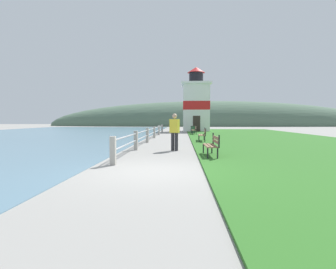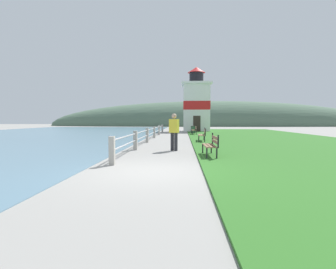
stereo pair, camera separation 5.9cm
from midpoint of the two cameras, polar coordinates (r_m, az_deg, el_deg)
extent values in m
plane|color=gray|center=(7.74, -3.57, -8.01)|extent=(160.00, 160.00, 0.00)
cube|color=#2D6623|center=(21.90, 20.79, -0.84)|extent=(12.00, 39.88, 0.06)
cube|color=slate|center=(25.66, -32.34, -0.62)|extent=(24.00, 63.81, 0.01)
cube|color=#A8A399|center=(8.90, -11.92, -3.47)|extent=(0.18, 0.18, 0.96)
cube|color=#A8A399|center=(13.10, -6.99, -1.29)|extent=(0.18, 0.18, 0.96)
cube|color=#A8A399|center=(17.36, -4.47, -0.17)|extent=(0.18, 0.18, 0.96)
cube|color=#A8A399|center=(21.64, -2.94, 0.51)|extent=(0.18, 0.18, 0.96)
cube|color=#A8A399|center=(25.94, -1.92, 0.97)|extent=(0.18, 0.18, 0.96)
cube|color=#A8A399|center=(30.24, -1.19, 1.29)|extent=(0.18, 0.18, 0.96)
cylinder|color=#B2B2B7|center=(19.48, -3.62, 1.20)|extent=(0.06, 21.60, 0.06)
cylinder|color=#B2B2B7|center=(19.50, -3.62, 0.21)|extent=(0.06, 21.60, 0.06)
cube|color=brown|center=(10.67, 8.34, -2.38)|extent=(0.15, 1.62, 0.04)
cube|color=brown|center=(10.69, 9.12, -2.38)|extent=(0.15, 1.62, 0.04)
cube|color=brown|center=(10.71, 9.90, -2.37)|extent=(0.15, 1.62, 0.04)
cube|color=brown|center=(10.70, 10.38, -0.68)|extent=(0.09, 1.62, 0.11)
cube|color=brown|center=(10.71, 10.37, -1.52)|extent=(0.09, 1.62, 0.11)
cube|color=black|center=(9.92, 8.61, -4.23)|extent=(0.05, 0.05, 0.45)
cube|color=black|center=(11.47, 7.71, -3.21)|extent=(0.05, 0.05, 0.45)
cube|color=black|center=(9.97, 10.73, -4.22)|extent=(0.05, 0.05, 0.45)
cube|color=black|center=(11.51, 9.54, -3.21)|extent=(0.05, 0.05, 0.45)
cube|color=black|center=(9.93, 11.04, -1.52)|extent=(0.05, 0.05, 0.49)
cube|color=black|center=(11.48, 9.80, -0.87)|extent=(0.05, 0.05, 0.49)
cube|color=brown|center=(17.95, 6.93, -0.10)|extent=(0.21, 1.87, 0.04)
cube|color=brown|center=(17.95, 7.40, -0.10)|extent=(0.21, 1.87, 0.04)
cube|color=brown|center=(17.96, 7.87, -0.11)|extent=(0.21, 1.87, 0.04)
cube|color=brown|center=(17.94, 8.15, 0.90)|extent=(0.15, 1.87, 0.11)
cube|color=brown|center=(17.95, 8.15, 0.40)|extent=(0.15, 1.87, 0.11)
cube|color=black|center=(17.06, 6.83, -1.10)|extent=(0.05, 0.05, 0.45)
cube|color=black|center=(18.87, 6.78, -0.68)|extent=(0.05, 0.05, 0.45)
cube|color=black|center=(17.07, 8.08, -1.11)|extent=(0.05, 0.05, 0.45)
cube|color=black|center=(18.88, 7.90, -0.69)|extent=(0.05, 0.05, 0.45)
cube|color=black|center=(17.04, 8.25, 0.47)|extent=(0.05, 0.05, 0.49)
cube|color=black|center=(18.86, 8.06, 0.73)|extent=(0.05, 0.05, 0.49)
cube|color=brown|center=(26.34, 5.37, 0.97)|extent=(0.17, 1.75, 0.04)
cube|color=brown|center=(26.35, 5.69, 0.96)|extent=(0.17, 1.75, 0.04)
cube|color=brown|center=(26.36, 6.01, 0.96)|extent=(0.17, 1.75, 0.04)
cube|color=brown|center=(26.36, 6.20, 1.65)|extent=(0.11, 1.75, 0.11)
cube|color=brown|center=(26.36, 6.20, 1.31)|extent=(0.11, 1.75, 0.11)
cube|color=black|center=(25.50, 5.42, 0.34)|extent=(0.05, 0.05, 0.45)
cube|color=black|center=(27.19, 5.16, 0.52)|extent=(0.05, 0.05, 0.45)
cube|color=black|center=(25.53, 6.25, 0.34)|extent=(0.05, 0.05, 0.45)
cube|color=black|center=(27.22, 5.94, 0.52)|extent=(0.05, 0.05, 0.45)
cube|color=black|center=(25.52, 6.36, 1.39)|extent=(0.05, 0.05, 0.49)
cube|color=black|center=(27.20, 6.04, 1.51)|extent=(0.05, 0.05, 0.49)
cube|color=white|center=(34.45, 6.21, 5.71)|extent=(3.31, 3.31, 6.01)
cube|color=red|center=(34.47, 6.21, 6.21)|extent=(3.35, 3.35, 1.08)
cube|color=white|center=(34.73, 6.24, 10.88)|extent=(3.80, 3.80, 0.25)
cylinder|color=black|center=(34.84, 6.25, 12.15)|extent=(1.82, 1.82, 1.32)
cone|color=red|center=(35.02, 6.26, 13.80)|extent=(2.27, 2.27, 0.72)
cube|color=#332823|center=(32.75, 6.34, 2.33)|extent=(0.90, 0.06, 2.00)
cylinder|color=#28282D|center=(12.77, 1.06, -1.56)|extent=(0.16, 0.16, 0.88)
cylinder|color=#28282D|center=(12.68, 1.86, -1.60)|extent=(0.16, 0.16, 0.88)
cube|color=yellow|center=(12.68, 1.46, 1.89)|extent=(0.50, 0.40, 0.66)
sphere|color=tan|center=(12.68, 1.47, 4.02)|extent=(0.24, 0.24, 0.24)
cylinder|color=#2D5138|center=(28.24, 5.56, 0.98)|extent=(0.50, 0.50, 0.80)
cylinder|color=black|center=(28.23, 5.56, 1.83)|extent=(0.54, 0.54, 0.04)
ellipsoid|color=#4C6651|center=(64.53, 9.53, 1.86)|extent=(80.00, 16.00, 12.00)
camera|label=1|loc=(0.03, -89.92, 0.00)|focal=28.00mm
camera|label=2|loc=(0.03, 90.08, 0.00)|focal=28.00mm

